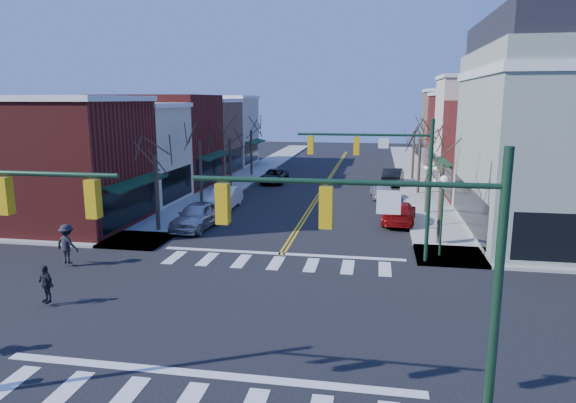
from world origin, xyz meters
The scene contains 32 objects.
ground centered at (0.00, 0.00, 0.00)m, with size 160.00×160.00×0.00m, color black.
sidewalk_left centered at (-8.75, 20.00, 0.07)m, with size 3.50×70.00×0.15m, color #9E9B93.
sidewalk_right centered at (8.75, 20.00, 0.07)m, with size 3.50×70.00×0.15m, color #9E9B93.
bldg_left_brick_a centered at (-15.50, 11.75, 4.00)m, with size 10.00×8.50×8.00m, color maroon.
bldg_left_stucco_a centered at (-15.50, 19.50, 3.75)m, with size 10.00×7.00×7.50m, color beige.
bldg_left_brick_b centered at (-15.50, 27.50, 4.25)m, with size 10.00×9.00×8.50m, color maroon.
bldg_left_tan centered at (-15.50, 35.75, 3.90)m, with size 10.00×7.50×7.80m, color #8F6B4F.
bldg_left_stucco_b centered at (-15.50, 43.50, 4.10)m, with size 10.00×8.00×8.20m, color beige.
bldg_right_brick_a centered at (15.50, 25.75, 4.00)m, with size 10.00×8.50×8.00m, color maroon.
bldg_right_stucco centered at (15.50, 33.50, 5.00)m, with size 10.00×7.00×10.00m, color beige.
bldg_right_brick_b centered at (15.50, 41.00, 4.25)m, with size 10.00×8.00×8.50m, color maroon.
bldg_right_tan centered at (15.50, 49.00, 4.50)m, with size 10.00×8.00×9.00m, color #8F6B4F.
traffic_mast_near_right centered at (5.55, -7.40, 4.71)m, with size 6.60×0.28×7.20m.
traffic_mast_far_right centered at (5.55, 7.40, 4.71)m, with size 6.60×0.28×7.20m.
lamppost_corner centered at (8.20, 8.50, 2.96)m, with size 0.36×0.36×4.33m.
lamppost_midblock centered at (8.20, 15.00, 2.96)m, with size 0.36×0.36×4.33m.
tree_left_a centered at (-8.40, 11.00, 2.38)m, with size 0.24×0.24×4.76m, color #382B21.
tree_left_b centered at (-8.40, 19.00, 2.52)m, with size 0.24×0.24×5.04m, color #382B21.
tree_left_c centered at (-8.40, 27.00, 2.27)m, with size 0.24×0.24×4.55m, color #382B21.
tree_left_d centered at (-8.40, 35.00, 2.45)m, with size 0.24×0.24×4.90m, color #382B21.
tree_right_a centered at (8.40, 11.00, 2.31)m, with size 0.24×0.24×4.62m, color #382B21.
tree_right_b centered at (8.40, 19.00, 2.59)m, with size 0.24×0.24×5.18m, color #382B21.
tree_right_c centered at (8.40, 27.00, 2.42)m, with size 0.24×0.24×4.83m, color #382B21.
tree_right_d centered at (8.40, 35.00, 2.48)m, with size 0.24×0.24×4.97m, color #382B21.
car_left_near centered at (-6.30, 12.22, 0.85)m, with size 2.00×4.96×1.69m, color #ACACB1.
car_left_mid centered at (-6.40, 18.52, 0.79)m, with size 1.67×4.79×1.58m, color white.
car_left_far centered at (-5.10, 30.92, 0.67)m, with size 2.23×4.83×1.34m, color black.
car_right_near centered at (6.40, 15.95, 0.74)m, with size 2.07×5.08×1.47m, color #9C0E0E.
car_right_mid centered at (5.30, 24.58, 0.72)m, with size 1.71×4.24×1.45m, color silver.
car_right_far centered at (6.40, 31.88, 0.82)m, with size 1.73×4.96×1.64m, color black.
pedestrian_dark_a centered at (-7.93, -0.69, 0.91)m, with size 0.90×0.37×1.53m, color black.
pedestrian_dark_b centered at (-10.00, 3.97, 1.14)m, with size 1.27×0.73×1.97m, color black.
Camera 1 is at (4.87, -18.02, 8.10)m, focal length 32.00 mm.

